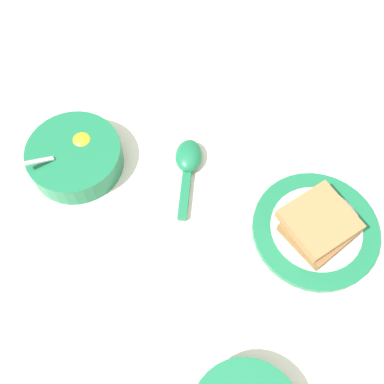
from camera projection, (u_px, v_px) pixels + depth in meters
ground_plane at (244, 240)px, 0.69m from camera, size 3.00×3.00×0.00m
egg_bowl at (75, 157)px, 0.73m from camera, size 0.15×0.15×0.07m
toast_plate at (316, 231)px, 0.69m from camera, size 0.19×0.19×0.01m
toast_sandwich at (319, 225)px, 0.67m from camera, size 0.13×0.13×0.04m
soup_spoon at (188, 162)px, 0.74m from camera, size 0.06×0.15×0.03m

